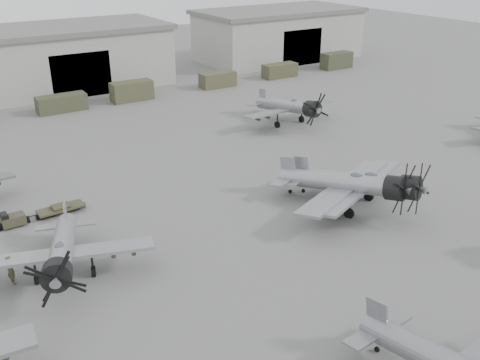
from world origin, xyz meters
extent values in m
plane|color=#61615E|center=(0.00, 0.00, 0.00)|extent=(220.00, 220.00, 0.00)
cube|color=#ADADA2|center=(0.00, 62.00, 4.00)|extent=(28.00, 14.00, 8.00)
cube|color=#64635F|center=(0.00, 62.00, 8.35)|extent=(29.00, 14.80, 0.70)
cube|color=black|center=(0.00, 55.20, 3.00)|extent=(8.12, 0.40, 6.00)
cube|color=#ADADA2|center=(38.00, 62.00, 4.00)|extent=(28.00, 14.00, 8.00)
cube|color=#64635F|center=(38.00, 62.00, 8.35)|extent=(29.00, 14.80, 0.70)
cube|color=black|center=(38.00, 55.20, 3.00)|extent=(8.12, 0.40, 6.00)
cube|color=#3B3E29|center=(-4.39, 50.00, 1.04)|extent=(6.07, 2.20, 2.08)
cube|color=#43442C|center=(4.96, 50.00, 1.28)|extent=(5.51, 2.20, 2.55)
cube|color=#46452E|center=(18.29, 50.00, 1.07)|extent=(5.30, 2.20, 2.14)
cube|color=#41412A|center=(29.55, 50.00, 1.06)|extent=(5.61, 2.20, 2.11)
cube|color=#393D28|center=(41.36, 50.00, 1.32)|extent=(5.40, 2.20, 2.64)
cube|color=gray|center=(-2.86, -1.89, 2.18)|extent=(0.22, 1.54, 1.84)
cylinder|color=black|center=(-2.84, -2.17, 0.14)|extent=(0.13, 0.30, 0.30)
cylinder|color=#97999F|center=(-14.40, 13.85, 1.99)|extent=(4.37, 9.52, 2.82)
cylinder|color=black|center=(-15.77, 9.83, 2.67)|extent=(2.09, 1.91, 1.88)
cube|color=#97999F|center=(-14.57, 13.34, 1.76)|extent=(11.34, 5.52, 0.51)
cube|color=#97999F|center=(-13.03, 17.88, 2.13)|extent=(0.59, 1.46, 1.81)
ellipsoid|color=#3F4C54|center=(-14.86, 12.48, 2.81)|extent=(0.86, 1.20, 0.51)
cylinder|color=black|center=(-16.26, 13.72, 0.32)|extent=(0.47, 0.77, 0.72)
cylinder|color=black|center=(-13.01, 12.62, 0.32)|extent=(0.47, 0.77, 0.72)
cylinder|color=black|center=(-13.12, 17.62, 0.14)|extent=(0.20, 0.31, 0.29)
cylinder|color=#94979D|center=(6.69, 11.55, 2.17)|extent=(5.16, 10.26, 3.07)
cylinder|color=black|center=(8.37, 7.24, 2.90)|extent=(2.31, 2.13, 2.05)
cube|color=#94979D|center=(6.91, 11.00, 1.92)|extent=(12.24, 6.48, 0.55)
cube|color=#94979D|center=(5.02, 15.86, 2.32)|extent=(0.70, 1.57, 1.96)
ellipsoid|color=#3F4C54|center=(7.26, 10.08, 3.06)|extent=(0.98, 1.31, 0.55)
cylinder|color=black|center=(5.24, 10.14, 0.34)|extent=(0.54, 0.83, 0.79)
cylinder|color=black|center=(8.72, 11.49, 0.34)|extent=(0.54, 0.83, 0.79)
cylinder|color=black|center=(5.12, 15.58, 0.15)|extent=(0.22, 0.34, 0.31)
cylinder|color=#909398|center=(16.34, 31.05, 2.11)|extent=(1.73, 10.18, 2.99)
cylinder|color=black|center=(16.47, 26.56, 2.82)|extent=(1.86, 1.57, 1.99)
cube|color=#909398|center=(16.36, 30.48, 1.87)|extent=(12.01, 2.46, 0.54)
cube|color=#909398|center=(16.21, 35.55, 2.26)|extent=(0.16, 1.59, 1.91)
ellipsoid|color=#3F4C54|center=(16.38, 29.52, 2.97)|extent=(0.61, 1.16, 0.54)
cylinder|color=black|center=(14.54, 30.24, 0.33)|extent=(0.29, 0.77, 0.77)
cylinder|color=black|center=(18.18, 30.34, 0.33)|extent=(0.29, 0.77, 0.77)
cylinder|color=black|center=(16.21, 35.26, 0.14)|extent=(0.12, 0.31, 0.31)
cylinder|color=#94979D|center=(7.71, 11.02, 2.17)|extent=(5.16, 10.26, 3.07)
cylinder|color=black|center=(9.39, 6.71, 2.90)|extent=(2.31, 2.13, 2.05)
cube|color=#94979D|center=(7.93, 10.47, 1.92)|extent=(12.24, 6.48, 0.55)
cube|color=#94979D|center=(6.04, 15.33, 2.32)|extent=(0.70, 1.57, 1.96)
ellipsoid|color=#3F4C54|center=(8.28, 9.55, 3.06)|extent=(0.98, 1.31, 0.55)
cylinder|color=black|center=(6.26, 9.61, 0.34)|extent=(0.54, 0.83, 0.79)
cylinder|color=black|center=(9.74, 10.96, 0.34)|extent=(0.54, 0.83, 0.79)
cylinder|color=black|center=(6.14, 15.05, 0.15)|extent=(0.22, 0.34, 0.31)
cube|color=#393725|center=(-15.91, 22.20, 0.52)|extent=(1.75, 1.12, 0.75)
cube|color=black|center=(-16.48, 22.17, 0.99)|extent=(0.51, 0.87, 0.47)
cylinder|color=black|center=(-15.91, 22.20, 0.24)|extent=(1.16, 0.58, 0.53)
cylinder|color=black|center=(-14.69, 22.27, 0.42)|extent=(1.13, 0.13, 0.08)
cube|color=#393725|center=(-12.33, 22.38, 0.42)|extent=(3.65, 1.50, 0.17)
cylinder|color=black|center=(-12.33, 22.38, 0.19)|extent=(1.43, 0.49, 0.41)
cylinder|color=#393725|center=(-12.33, 22.38, 0.61)|extent=(1.33, 0.37, 0.30)
imported|color=#413E2A|center=(-17.52, 14.56, 0.98)|extent=(0.58, 0.78, 1.95)
camera|label=1|loc=(-20.64, -16.65, 19.64)|focal=40.00mm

